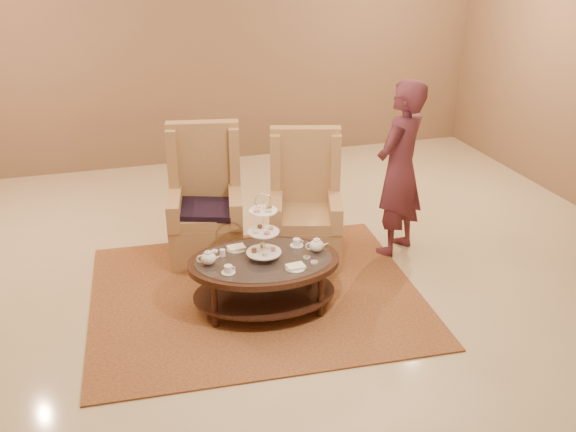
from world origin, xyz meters
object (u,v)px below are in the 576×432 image
object	(u,v)px
tea_table	(264,268)
armchair_right	(305,215)
person	(400,169)
armchair_left	(206,212)

from	to	relation	value
tea_table	armchair_right	world-z (taller)	armchair_right
armchair_right	person	xyz separation A→B (m)	(0.92, -0.19, 0.46)
armchair_right	person	size ratio (longest dim) A/B	0.72
tea_table	armchair_right	size ratio (longest dim) A/B	1.08
tea_table	armchair_left	xyz separation A→B (m)	(-0.29, 1.21, 0.05)
tea_table	armchair_left	world-z (taller)	armchair_left
armchair_left	person	distance (m)	1.98
armchair_left	person	world-z (taller)	person
armchair_right	armchair_left	bearing A→B (deg)	177.89
tea_table	armchair_left	bearing A→B (deg)	110.01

